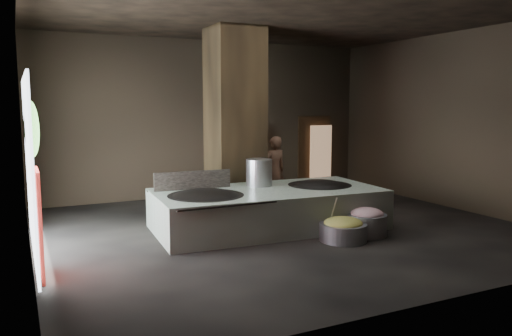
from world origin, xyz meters
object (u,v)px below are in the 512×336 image
wok_left (206,200)px  cook (274,170)px  veg_basin (343,232)px  hearth_platform (268,209)px  stock_pot (259,173)px  meat_basin (367,225)px  wok_right (320,189)px

wok_left → cook: 3.62m
wok_left → veg_basin: 2.82m
veg_basin → hearth_platform: bearing=118.8°
wok_left → stock_pot: stock_pot is taller
stock_pot → cook: (1.29, 1.70, -0.22)m
cook → hearth_platform: bearing=54.2°
hearth_platform → stock_pot: 0.90m
meat_basin → wok_left: bearing=154.9°
wok_right → stock_pot: bearing=159.0°
wok_left → meat_basin: wok_left is taller
wok_left → stock_pot: size_ratio=2.42×
hearth_platform → meat_basin: (1.53, -1.45, -0.20)m
hearth_platform → stock_pot: size_ratio=7.67×
veg_basin → meat_basin: meat_basin is taller
hearth_platform → cook: size_ratio=2.66×
wok_right → veg_basin: size_ratio=1.52×
wok_left → meat_basin: bearing=-25.1°
cook → meat_basin: cook is taller
wok_right → meat_basin: size_ratio=1.77×
stock_pot → veg_basin: 2.46m
hearth_platform → wok_right: (1.35, 0.05, 0.33)m
wok_left → hearth_platform: bearing=2.0°
stock_pot → meat_basin: bearing=-53.4°
wok_left → cook: (2.79, 2.30, 0.16)m
wok_right → veg_basin: wok_right is taller
meat_basin → stock_pot: bearing=126.6°
meat_basin → veg_basin: bearing=-170.3°
cook → veg_basin: cook is taller
hearth_platform → wok_right: size_ratio=3.41×
wok_right → hearth_platform: bearing=-177.9°
stock_pot → veg_basin: bearing=-69.0°
wok_right → veg_basin: bearing=-106.8°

